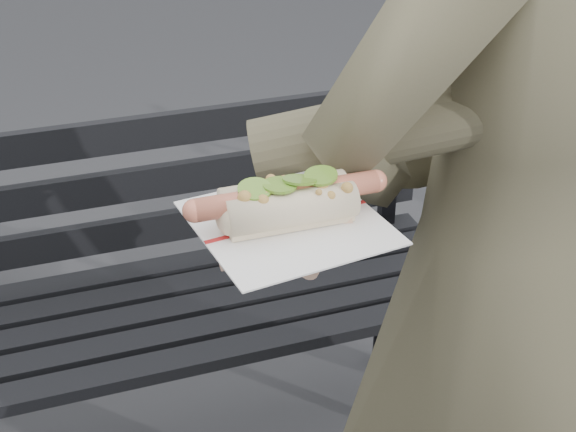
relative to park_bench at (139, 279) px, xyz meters
The scene contains 3 objects.
park_bench is the anchor object (origin of this frame).
person 0.98m from the park_bench, 59.63° to the right, with size 0.68×0.45×1.86m, color brown.
held_hotdog 1.09m from the park_bench, 72.11° to the right, with size 0.62×0.32×0.20m.
Camera 1 is at (-0.28, -0.73, 1.61)m, focal length 50.00 mm.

